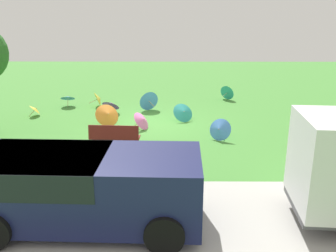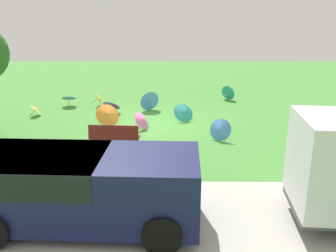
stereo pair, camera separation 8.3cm
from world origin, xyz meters
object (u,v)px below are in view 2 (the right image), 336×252
at_px(van_dark, 79,183).
at_px(parasol_blue_3, 220,129).
at_px(parasol_teal_0, 229,92).
at_px(parasol_pink_2, 143,120).
at_px(parasol_blue_2, 149,100).
at_px(parasol_yellow_1, 36,109).
at_px(parasol_teal_1, 184,112).
at_px(park_bench, 114,137).
at_px(parasol_orange_0, 108,114).
at_px(parasol_blue_0, 69,97).
at_px(parasol_yellow_0, 100,99).
at_px(parasol_purple_0, 112,104).

bearing_deg(van_dark, parasol_blue_3, -124.02).
xyz_separation_m(parasol_teal_0, parasol_pink_2, (4.03, 5.07, -0.03)).
distance_m(parasol_blue_2, parasol_yellow_1, 4.96).
bearing_deg(parasol_teal_1, parasol_teal_0, -121.52).
relative_size(park_bench, parasol_yellow_1, 2.23).
bearing_deg(parasol_pink_2, parasol_teal_0, -128.51).
height_order(parasol_orange_0, parasol_pink_2, parasol_orange_0).
relative_size(parasol_blue_0, parasol_orange_0, 0.64).
distance_m(van_dark, parasol_pink_2, 6.63).
xyz_separation_m(van_dark, park_bench, (-0.06, -4.20, -0.45)).
bearing_deg(parasol_blue_2, parasol_blue_0, -10.16).
distance_m(parasol_yellow_0, parasol_yellow_1, 2.98).
distance_m(parasol_teal_0, parasol_purple_0, 6.24).
xyz_separation_m(parasol_orange_0, parasol_purple_0, (0.15, -1.85, -0.04)).
bearing_deg(parasol_yellow_1, parasol_teal_0, -160.06).
xyz_separation_m(park_bench, parasol_teal_1, (-2.33, -3.47, -0.09)).
bearing_deg(parasol_blue_3, parasol_yellow_1, -22.35).
bearing_deg(park_bench, parasol_orange_0, -76.14).
relative_size(parasol_yellow_0, parasol_purple_0, 0.87).
bearing_deg(parasol_yellow_0, parasol_pink_2, 123.55).
bearing_deg(parasol_yellow_1, parasol_blue_3, 157.65).
height_order(parasol_blue_3, parasol_pink_2, parasol_blue_3).
distance_m(van_dark, parasol_teal_0, 12.60).
height_order(parasol_orange_0, parasol_yellow_1, parasol_orange_0).
bearing_deg(van_dark, parasol_teal_0, -112.51).
xyz_separation_m(van_dark, parasol_blue_0, (3.06, -10.13, -0.48)).
bearing_deg(parasol_yellow_0, parasol_purple_0, 122.51).
xyz_separation_m(van_dark, parasol_pink_2, (-0.79, -6.56, -0.55)).
distance_m(park_bench, parasol_purple_0, 4.77).
distance_m(parasol_blue_0, parasol_yellow_1, 1.96).
xyz_separation_m(park_bench, parasol_yellow_1, (4.08, -4.22, -0.17)).
relative_size(parasol_teal_0, parasol_purple_0, 0.84).
bearing_deg(parasol_blue_3, parasol_purple_0, -39.46).
distance_m(parasol_blue_0, parasol_yellow_0, 1.48).
relative_size(van_dark, parasol_teal_0, 5.73).
height_order(parasol_blue_2, parasol_purple_0, parasol_blue_2).
distance_m(parasol_orange_0, parasol_teal_0, 7.13).
relative_size(parasol_yellow_0, parasol_orange_0, 0.73).
xyz_separation_m(parasol_yellow_1, parasol_pink_2, (-4.81, 1.86, 0.06)).
bearing_deg(parasol_blue_2, van_dark, 84.95).
bearing_deg(parasol_blue_3, parasol_teal_1, -63.51).
height_order(parasol_teal_0, parasol_blue_3, parasol_blue_3).
bearing_deg(parasol_teal_0, parasol_orange_0, 40.03).
height_order(park_bench, parasol_blue_0, park_bench).
distance_m(parasol_blue_2, parasol_blue_3, 4.96).
distance_m(parasol_teal_0, parasol_blue_3, 6.45).
height_order(park_bench, parasol_pink_2, park_bench).
bearing_deg(parasol_pink_2, parasol_blue_0, -42.82).
bearing_deg(van_dark, parasol_orange_0, -84.82).
height_order(van_dark, parasol_pink_2, van_dark).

